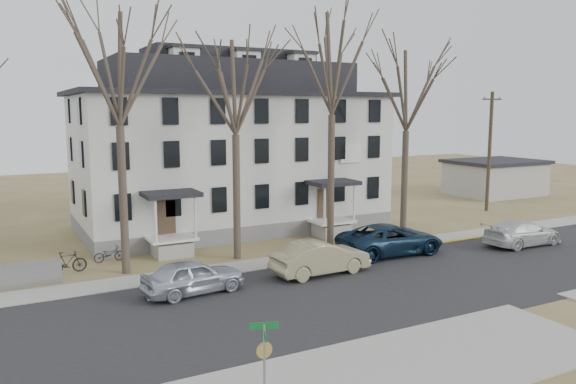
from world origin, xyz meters
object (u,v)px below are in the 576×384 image
car_silver (193,277)px  bicycle_right (68,263)px  tree_mid_right (407,85)px  boarding_house (231,149)px  utility_pole_far (489,150)px  tree_far_left (117,61)px  car_white (522,233)px  street_sign (264,356)px  car_tan (320,258)px  tree_center (332,56)px  bicycle_left (109,255)px  car_navy (391,240)px  tree_mid_left (235,80)px

car_silver → bicycle_right: (-4.54, 5.86, -0.22)m
tree_mid_right → boarding_house: bearing=136.2°
utility_pole_far → bicycle_right: bearing=-174.6°
tree_far_left → car_white: tree_far_left is taller
boarding_house → street_sign: 25.29m
boarding_house → street_sign: bearing=-110.2°
car_tan → tree_center: bearing=-39.2°
car_silver → bicycle_left: (-2.31, 7.09, -0.35)m
tree_center → car_white: size_ratio=2.84×
tree_far_left → bicycle_left: size_ratio=8.53×
bicycle_right → car_tan: bearing=-121.1°
bicycle_left → bicycle_right: bearing=116.1°
car_navy → car_white: size_ratio=1.18×
tree_center → bicycle_left: tree_center is taller
boarding_house → tree_far_left: size_ratio=1.52×
tree_center → bicycle_left: 16.51m
car_navy → bicycle_right: 17.12m
car_navy → car_tan: bearing=107.8°
tree_mid_left → tree_mid_right: (11.50, 0.00, 0.00)m
boarding_house → street_sign: (-8.65, -23.49, -3.62)m
street_sign → boarding_house: bearing=87.7°
car_white → street_sign: 24.07m
tree_center → car_white: bearing=-27.4°
bicycle_left → bicycle_right: (-2.22, -1.23, 0.13)m
car_silver → bicycle_left: car_silver is taller
tree_center → bicycle_right: size_ratio=7.98×
car_navy → tree_mid_left: bearing=70.3°
bicycle_right → tree_mid_left: bearing=-100.6°
tree_mid_left → utility_pole_far: 24.33m
tree_mid_left → bicycle_left: bearing=159.3°
tree_mid_left → bicycle_left: 11.43m
bicycle_left → bicycle_right: 2.54m
car_navy → street_sign: 18.18m
tree_mid_left → tree_mid_right: same height
utility_pole_far → car_navy: 17.74m
tree_mid_left → tree_center: size_ratio=0.87×
boarding_house → tree_mid_left: size_ratio=1.63×
tree_mid_left → car_silver: 10.79m
tree_mid_left → tree_center: (6.00, 0.00, 1.48)m
boarding_house → car_silver: size_ratio=4.59×
car_silver → car_white: size_ratio=0.88×
tree_mid_left → bicycle_right: bearing=172.2°
tree_mid_left → street_sign: bearing=-110.2°
car_silver → car_navy: 12.07m
tree_center → car_silver: bearing=-155.0°
boarding_house → tree_far_left: 13.12m
tree_mid_right → street_sign: tree_mid_right is taller
tree_mid_left → car_white: (16.21, -5.29, -8.85)m
boarding_house → bicycle_left: boarding_house is taller
bicycle_left → street_sign: size_ratio=0.60×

